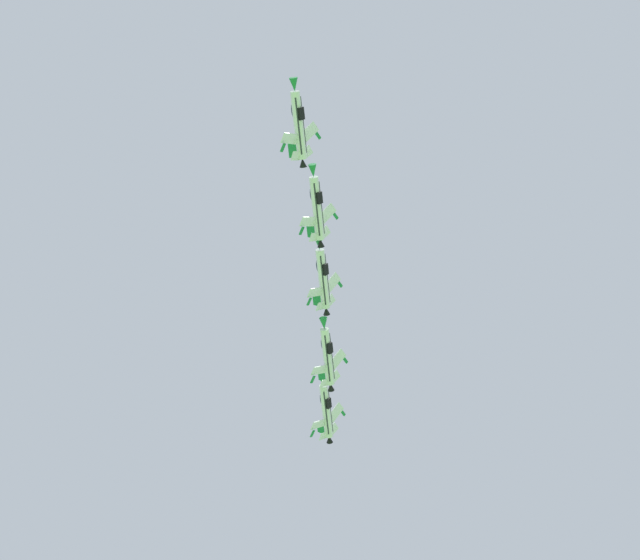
{
  "coord_description": "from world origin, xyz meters",
  "views": [
    {
      "loc": [
        2.82,
        -6.85,
        1.72
      ],
      "look_at": [
        -32.31,
        42.08,
        147.77
      ],
      "focal_mm": 46.68,
      "sensor_mm": 36.0,
      "label": 1
    }
  ],
  "objects_px": {
    "fighter_jet_left_outer": "(327,355)",
    "fighter_jet_left_wing": "(317,207)",
    "fighter_jet_lead": "(298,124)",
    "fighter_jet_right_wing": "(323,278)",
    "fighter_jet_right_outer": "(326,410)"
  },
  "relations": [
    {
      "from": "fighter_jet_right_wing",
      "to": "fighter_jet_left_outer",
      "type": "bearing_deg",
      "value": -87.64
    },
    {
      "from": "fighter_jet_right_wing",
      "to": "fighter_jet_right_outer",
      "type": "height_order",
      "value": "fighter_jet_right_wing"
    },
    {
      "from": "fighter_jet_left_wing",
      "to": "fighter_jet_left_outer",
      "type": "height_order",
      "value": "fighter_jet_left_wing"
    },
    {
      "from": "fighter_jet_right_outer",
      "to": "fighter_jet_left_outer",
      "type": "bearing_deg",
      "value": 96.54
    },
    {
      "from": "fighter_jet_lead",
      "to": "fighter_jet_left_outer",
      "type": "bearing_deg",
      "value": -90.88
    },
    {
      "from": "fighter_jet_right_outer",
      "to": "fighter_jet_lead",
      "type": "bearing_deg",
      "value": 90.86
    },
    {
      "from": "fighter_jet_lead",
      "to": "fighter_jet_left_wing",
      "type": "xyz_separation_m",
      "value": [
        -6.4,
        14.41,
        0.39
      ]
    },
    {
      "from": "fighter_jet_left_outer",
      "to": "fighter_jet_left_wing",
      "type": "bearing_deg",
      "value": 91.83
    },
    {
      "from": "fighter_jet_right_wing",
      "to": "fighter_jet_left_outer",
      "type": "xyz_separation_m",
      "value": [
        -8.03,
        12.73,
        -3.32
      ]
    },
    {
      "from": "fighter_jet_lead",
      "to": "fighter_jet_left_outer",
      "type": "xyz_separation_m",
      "value": [
        -21.91,
        39.49,
        -2.05
      ]
    },
    {
      "from": "fighter_jet_left_wing",
      "to": "fighter_jet_right_wing",
      "type": "bearing_deg",
      "value": -88.72
    },
    {
      "from": "fighter_jet_lead",
      "to": "fighter_jet_right_wing",
      "type": "distance_m",
      "value": 30.18
    },
    {
      "from": "fighter_jet_lead",
      "to": "fighter_jet_right_wing",
      "type": "xyz_separation_m",
      "value": [
        -13.88,
        26.76,
        1.27
      ]
    },
    {
      "from": "fighter_jet_right_wing",
      "to": "fighter_jet_left_outer",
      "type": "relative_size",
      "value": 1.0
    },
    {
      "from": "fighter_jet_left_wing",
      "to": "fighter_jet_right_outer",
      "type": "distance_m",
      "value": 43.35
    }
  ]
}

